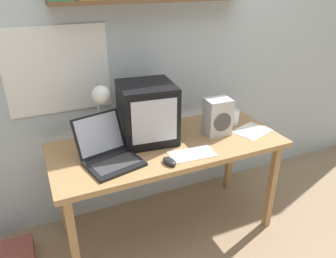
% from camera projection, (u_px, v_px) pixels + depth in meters
% --- Properties ---
extents(ground_plane, '(12.00, 12.00, 0.00)m').
position_uv_depth(ground_plane, '(168.00, 228.00, 2.44)').
color(ground_plane, '#9D8063').
extents(back_wall, '(5.60, 0.24, 2.60)m').
position_uv_depth(back_wall, '(141.00, 39.00, 2.24)').
color(back_wall, silver).
rests_on(back_wall, ground_plane).
extents(corner_desk, '(1.51, 0.65, 0.72)m').
position_uv_depth(corner_desk, '(168.00, 152.00, 2.16)').
color(corner_desk, '#B08250').
rests_on(corner_desk, ground_plane).
extents(crt_monitor, '(0.38, 0.38, 0.38)m').
position_uv_depth(crt_monitor, '(147.00, 112.00, 2.10)').
color(crt_monitor, black).
rests_on(crt_monitor, corner_desk).
extents(laptop, '(0.37, 0.40, 0.25)m').
position_uv_depth(laptop, '(108.00, 150.00, 1.91)').
color(laptop, black).
rests_on(laptop, corner_desk).
extents(desk_lamp, '(0.12, 0.18, 0.40)m').
position_uv_depth(desk_lamp, '(101.00, 102.00, 1.98)').
color(desk_lamp, white).
rests_on(desk_lamp, corner_desk).
extents(juice_glass, '(0.06, 0.06, 0.11)m').
position_uv_depth(juice_glass, '(234.00, 118.00, 2.37)').
color(juice_glass, white).
rests_on(juice_glass, corner_desk).
extents(space_heater, '(0.17, 0.14, 0.25)m').
position_uv_depth(space_heater, '(218.00, 117.00, 2.20)').
color(space_heater, silver).
rests_on(space_heater, corner_desk).
extents(computer_mouse, '(0.08, 0.12, 0.03)m').
position_uv_depth(computer_mouse, '(170.00, 161.00, 1.89)').
color(computer_mouse, '#232326').
rests_on(computer_mouse, corner_desk).
extents(loose_paper_near_laptop, '(0.29, 0.17, 0.00)m').
position_uv_depth(loose_paper_near_laptop, '(192.00, 154.00, 2.00)').
color(loose_paper_near_laptop, silver).
rests_on(loose_paper_near_laptop, corner_desk).
extents(open_notebook, '(0.29, 0.26, 0.00)m').
position_uv_depth(open_notebook, '(252.00, 131.00, 2.29)').
color(open_notebook, white).
rests_on(open_notebook, corner_desk).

